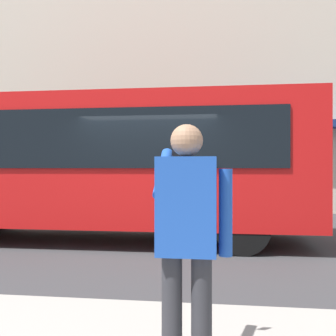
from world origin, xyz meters
The scene contains 4 objects.
ground_plane centered at (0.00, 0.00, 0.00)m, with size 60.00×60.00×0.00m, color #38383A.
building_facade_far centered at (-0.02, -6.80, 5.99)m, with size 28.00×1.55×12.00m.
red_bus centered at (1.32, -0.65, 1.68)m, with size 9.05×2.54×3.08m.
pedestrian_photographer centered at (-1.09, 4.94, 1.14)m, with size 0.53×0.52×1.70m.
Camera 1 is at (-1.31, 7.60, 1.56)m, focal length 42.32 mm.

